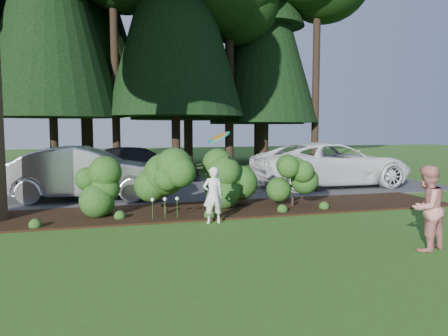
{
  "coord_description": "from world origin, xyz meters",
  "views": [
    {
      "loc": [
        -1.75,
        -8.06,
        2.26
      ],
      "look_at": [
        1.02,
        1.79,
        1.3
      ],
      "focal_mm": 35.0,
      "sensor_mm": 36.0,
      "label": 1
    }
  ],
  "objects_px": {
    "child": "(213,195)",
    "frisbee": "(219,137)",
    "car_white_suv": "(332,164)",
    "car_silver_wagon": "(86,173)",
    "adult": "(426,208)",
    "car_dark_suv": "(140,165)"
  },
  "relations": [
    {
      "from": "child",
      "to": "frisbee",
      "type": "distance_m",
      "value": 1.39
    },
    {
      "from": "car_white_suv",
      "to": "car_silver_wagon",
      "type": "bearing_deg",
      "value": 94.35
    },
    {
      "from": "car_silver_wagon",
      "to": "frisbee",
      "type": "distance_m",
      "value": 5.18
    },
    {
      "from": "adult",
      "to": "car_dark_suv",
      "type": "bearing_deg",
      "value": -88.78
    },
    {
      "from": "car_silver_wagon",
      "to": "adult",
      "type": "distance_m",
      "value": 9.65
    },
    {
      "from": "child",
      "to": "adult",
      "type": "height_order",
      "value": "adult"
    },
    {
      "from": "car_dark_suv",
      "to": "adult",
      "type": "distance_m",
      "value": 12.05
    },
    {
      "from": "frisbee",
      "to": "car_silver_wagon",
      "type": "bearing_deg",
      "value": 129.11
    },
    {
      "from": "car_dark_suv",
      "to": "frisbee",
      "type": "distance_m",
      "value": 7.99
    },
    {
      "from": "car_white_suv",
      "to": "child",
      "type": "relative_size",
      "value": 4.48
    },
    {
      "from": "car_silver_wagon",
      "to": "frisbee",
      "type": "bearing_deg",
      "value": -133.05
    },
    {
      "from": "car_dark_suv",
      "to": "adult",
      "type": "relative_size",
      "value": 3.12
    },
    {
      "from": "child",
      "to": "car_white_suv",
      "type": "bearing_deg",
      "value": -140.85
    },
    {
      "from": "car_dark_suv",
      "to": "child",
      "type": "height_order",
      "value": "car_dark_suv"
    },
    {
      "from": "adult",
      "to": "frisbee",
      "type": "bearing_deg",
      "value": -68.75
    },
    {
      "from": "child",
      "to": "car_dark_suv",
      "type": "bearing_deg",
      "value": -83.33
    },
    {
      "from": "car_silver_wagon",
      "to": "car_dark_suv",
      "type": "distance_m",
      "value": 4.34
    },
    {
      "from": "car_silver_wagon",
      "to": "frisbee",
      "type": "relative_size",
      "value": 8.67
    },
    {
      "from": "car_silver_wagon",
      "to": "car_dark_suv",
      "type": "xyz_separation_m",
      "value": [
        1.95,
        3.88,
        -0.11
      ]
    },
    {
      "from": "car_silver_wagon",
      "to": "adult",
      "type": "height_order",
      "value": "car_silver_wagon"
    },
    {
      "from": "car_dark_suv",
      "to": "frisbee",
      "type": "xyz_separation_m",
      "value": [
        1.23,
        -7.79,
        1.28
      ]
    },
    {
      "from": "child",
      "to": "frisbee",
      "type": "height_order",
      "value": "frisbee"
    }
  ]
}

